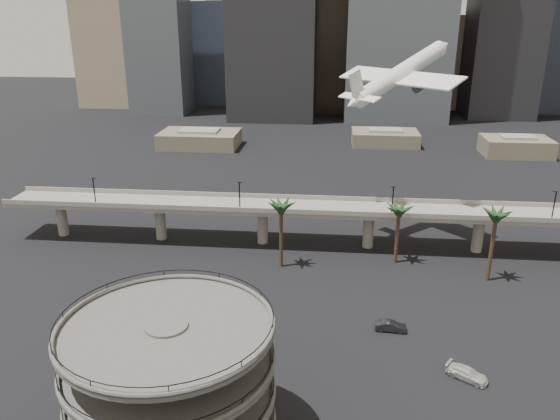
# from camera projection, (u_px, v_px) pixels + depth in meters

# --- Properties ---
(parking_ramp) EXTENTS (22.20, 22.20, 17.35)m
(parking_ramp) POSITION_uv_depth(u_px,v_px,m) (171.00, 378.00, 57.28)
(parking_ramp) COLOR #4C4A47
(parking_ramp) RESTS_ON ground
(overpass) EXTENTS (130.00, 9.30, 14.70)m
(overpass) POSITION_uv_depth(u_px,v_px,m) (315.00, 212.00, 112.10)
(overpass) COLOR gray
(overpass) RESTS_ON ground
(palm_trees) EXTENTS (42.40, 10.40, 14.00)m
(palm_trees) POSITION_uv_depth(u_px,v_px,m) (390.00, 213.00, 99.71)
(palm_trees) COLOR #49311F
(palm_trees) RESTS_ON ground
(low_buildings) EXTENTS (135.00, 27.50, 6.80)m
(low_buildings) POSITION_uv_depth(u_px,v_px,m) (344.00, 141.00, 194.63)
(low_buildings) COLOR #675E4B
(low_buildings) RESTS_ON ground
(skyline) EXTENTS (269.00, 86.00, 130.55)m
(skyline) POSITION_uv_depth(u_px,v_px,m) (364.00, 8.00, 248.47)
(skyline) COLOR gray
(skyline) RESTS_ON ground
(airborne_jet) EXTENTS (25.41, 25.32, 13.86)m
(airborne_jet) POSITION_uv_depth(u_px,v_px,m) (401.00, 74.00, 112.46)
(airborne_jet) COLOR white
(airborne_jet) RESTS_ON ground
(car_a) EXTENTS (4.97, 2.31, 1.65)m
(car_a) POSITION_uv_depth(u_px,v_px,m) (230.00, 328.00, 82.81)
(car_a) COLOR red
(car_a) RESTS_ON ground
(car_b) EXTENTS (4.89, 2.00, 1.58)m
(car_b) POSITION_uv_depth(u_px,v_px,m) (391.00, 326.00, 83.37)
(car_b) COLOR black
(car_b) RESTS_ON ground
(car_c) EXTENTS (5.84, 4.87, 1.60)m
(car_c) POSITION_uv_depth(u_px,v_px,m) (467.00, 374.00, 72.43)
(car_c) COLOR #BBBBB6
(car_c) RESTS_ON ground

